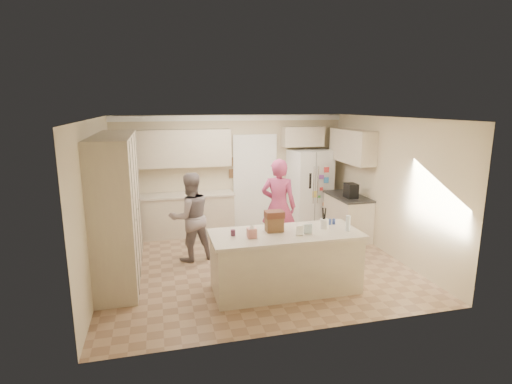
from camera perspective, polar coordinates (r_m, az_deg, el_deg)
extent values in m
cube|color=#98795C|center=(7.35, -0.10, -10.26)|extent=(5.20, 4.60, 0.02)
cube|color=white|center=(6.78, -0.10, 10.62)|extent=(5.20, 4.60, 0.02)
cube|color=beige|center=(9.17, -3.58, 2.82)|extent=(5.20, 0.02, 2.60)
cube|color=beige|center=(4.82, 6.57, -6.06)|extent=(5.20, 0.02, 2.60)
cube|color=beige|center=(6.82, -21.90, -1.38)|extent=(0.02, 4.60, 2.60)
cube|color=beige|center=(7.98, 18.42, 0.76)|extent=(0.02, 4.60, 2.60)
cube|color=white|center=(9.00, -3.63, 10.52)|extent=(5.20, 0.08, 0.12)
cube|color=beige|center=(7.01, -19.10, -1.87)|extent=(0.60, 2.60, 2.35)
cube|color=beige|center=(8.92, -10.44, -3.30)|extent=(2.20, 0.60, 0.88)
cube|color=beige|center=(8.80, -10.55, -0.43)|extent=(2.24, 0.63, 0.04)
cube|color=beige|center=(8.77, -10.86, 6.15)|extent=(2.20, 0.35, 0.80)
cube|color=black|center=(9.30, -0.19, 1.41)|extent=(0.90, 0.06, 2.10)
cube|color=white|center=(9.26, -0.14, 1.37)|extent=(1.02, 0.03, 2.22)
cube|color=brown|center=(9.09, -3.43, 4.34)|extent=(0.15, 0.02, 0.20)
cube|color=brown|center=(9.13, -3.41, 2.66)|extent=(0.15, 0.02, 0.20)
cube|color=white|center=(9.44, 7.64, 0.54)|extent=(1.00, 0.83, 1.80)
cube|color=gray|center=(9.12, 8.46, 0.10)|extent=(0.02, 0.02, 1.78)
cube|color=black|center=(8.98, 7.23, 1.57)|extent=(0.22, 0.03, 0.35)
cylinder|color=silver|center=(9.06, 8.23, 0.99)|extent=(0.02, 0.02, 0.85)
cylinder|color=silver|center=(9.09, 8.81, 1.02)|extent=(0.02, 0.02, 0.85)
cube|color=beige|center=(9.33, 6.67, 7.88)|extent=(0.95, 0.35, 0.45)
cube|color=beige|center=(8.86, 12.91, -3.51)|extent=(0.60, 1.20, 0.88)
cube|color=#2D2B28|center=(8.75, 12.99, -0.61)|extent=(0.63, 1.24, 0.04)
cube|color=beige|center=(8.82, 13.53, 6.39)|extent=(0.35, 1.50, 0.70)
cube|color=black|center=(8.52, 13.41, 0.20)|extent=(0.22, 0.28, 0.30)
cube|color=beige|center=(6.25, 4.18, -10.02)|extent=(2.20, 0.90, 0.88)
cube|color=beige|center=(6.09, 4.25, -6.01)|extent=(2.28, 0.96, 0.05)
cylinder|color=white|center=(6.33, 9.74, -4.50)|extent=(0.13, 0.13, 0.15)
cube|color=tan|center=(5.82, -0.60, -5.86)|extent=(0.13, 0.13, 0.14)
cone|color=white|center=(5.79, -0.60, -4.82)|extent=(0.08, 0.08, 0.08)
cube|color=brown|center=(6.10, 2.63, -4.64)|extent=(0.26, 0.18, 0.22)
cube|color=#592D1E|center=(6.05, 2.65, -3.19)|extent=(0.28, 0.20, 0.10)
cylinder|color=#59263F|center=(5.92, -3.31, -5.82)|extent=(0.07, 0.07, 0.09)
cube|color=white|center=(5.92, 6.26, -5.51)|extent=(0.12, 0.06, 0.16)
cube|color=silver|center=(6.02, 7.44, -5.25)|extent=(0.12, 0.05, 0.16)
cylinder|color=silver|center=(6.27, 13.01, -4.37)|extent=(0.07, 0.07, 0.24)
cylinder|color=#2F4493|center=(6.55, 10.50, -4.21)|extent=(0.05, 0.05, 0.09)
cylinder|color=#2F4493|center=(6.58, 11.05, -4.16)|extent=(0.05, 0.05, 0.09)
imported|color=gray|center=(7.37, -9.36, -3.54)|extent=(0.93, 0.81, 1.63)
imported|color=#BE3F5A|center=(7.64, 3.23, -2.04)|extent=(0.80, 0.70, 1.83)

